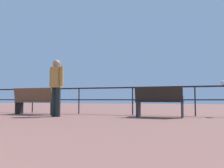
% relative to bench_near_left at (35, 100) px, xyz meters
% --- Properties ---
extents(pier_railing, '(22.82, 0.05, 0.98)m').
position_rel_bench_near_left_xyz_m(pier_railing, '(2.36, 0.88, 0.20)').
color(pier_railing, black).
rests_on(pier_railing, ground_plane).
extents(bench_near_left, '(1.60, 0.65, 0.95)m').
position_rel_bench_near_left_xyz_m(bench_near_left, '(0.00, 0.00, 0.00)').
color(bench_near_left, brown).
rests_on(bench_near_left, ground_plane).
extents(bench_near_right, '(1.44, 0.75, 0.93)m').
position_rel_bench_near_left_xyz_m(bench_near_right, '(4.41, 0.00, -0.01)').
color(bench_near_right, black).
rests_on(bench_near_right, ground_plane).
extents(person_by_bench, '(0.56, 0.35, 1.81)m').
position_rel_bench_near_left_xyz_m(person_by_bench, '(1.27, -0.66, 0.51)').
color(person_by_bench, black).
rests_on(person_by_bench, ground_plane).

